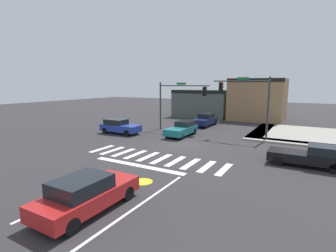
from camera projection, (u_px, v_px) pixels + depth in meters
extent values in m
plane|color=#302D30|center=(183.00, 145.00, 21.91)|extent=(120.00, 120.00, 0.00)
cube|color=silver|center=(102.00, 149.00, 20.54)|extent=(0.44, 2.57, 0.01)
cube|color=silver|center=(113.00, 151.00, 19.99)|extent=(0.44, 2.57, 0.01)
cube|color=silver|center=(124.00, 152.00, 19.44)|extent=(0.44, 2.57, 0.01)
cube|color=silver|center=(136.00, 154.00, 18.88)|extent=(0.44, 2.57, 0.01)
cube|color=silver|center=(148.00, 157.00, 18.33)|extent=(0.44, 2.57, 0.01)
cube|color=silver|center=(161.00, 159.00, 17.78)|extent=(0.44, 2.57, 0.01)
cube|color=silver|center=(176.00, 161.00, 17.23)|extent=(0.44, 2.57, 0.01)
cube|color=silver|center=(191.00, 164.00, 16.68)|extent=(0.44, 2.57, 0.01)
cube|color=silver|center=(207.00, 166.00, 16.13)|extent=(0.44, 2.57, 0.01)
cube|color=silver|center=(224.00, 169.00, 15.58)|extent=(0.44, 2.57, 0.01)
cube|color=white|center=(138.00, 165.00, 16.34)|extent=(6.80, 0.50, 0.01)
cube|color=white|center=(105.00, 181.00, 13.77)|extent=(0.16, 2.00, 0.01)
cube|color=white|center=(36.00, 213.00, 10.35)|extent=(0.16, 2.00, 0.01)
cylinder|color=yellow|center=(143.00, 182.00, 13.64)|extent=(1.03, 1.03, 0.01)
cylinder|color=white|center=(140.00, 181.00, 13.75)|extent=(0.17, 0.17, 0.00)
cylinder|color=white|center=(147.00, 182.00, 13.53)|extent=(0.17, 0.17, 0.00)
cube|color=white|center=(143.00, 181.00, 13.64)|extent=(0.47, 0.04, 0.00)
cube|color=#9E998E|center=(303.00, 144.00, 21.96)|extent=(10.00, 1.60, 0.15)
cube|color=#9E998E|center=(262.00, 131.00, 28.12)|extent=(1.60, 10.00, 0.15)
cube|color=#9E998E|center=(304.00, 134.00, 26.07)|extent=(10.00, 10.00, 0.15)
cube|color=#4C564C|center=(204.00, 103.00, 41.00)|extent=(8.44, 6.79, 4.28)
cube|color=black|center=(197.00, 92.00, 37.95)|extent=(8.44, 0.50, 0.50)
cube|color=#93704C|center=(258.00, 99.00, 36.74)|extent=(7.34, 6.63, 5.95)
cube|color=black|center=(255.00, 80.00, 33.63)|extent=(7.34, 0.50, 0.50)
cylinder|color=#383A3D|center=(160.00, 106.00, 29.04)|extent=(0.18, 0.18, 5.36)
cylinder|color=#383A3D|center=(184.00, 86.00, 27.22)|extent=(5.87, 0.12, 0.12)
cube|color=black|center=(205.00, 91.00, 26.13)|extent=(0.32, 0.32, 0.95)
sphere|color=red|center=(203.00, 89.00, 26.17)|extent=(0.22, 0.22, 0.22)
sphere|color=#4C330C|center=(203.00, 91.00, 26.22)|extent=(0.22, 0.22, 0.22)
sphere|color=#0C3814|center=(203.00, 94.00, 26.26)|extent=(0.22, 0.22, 0.22)
cube|color=#197233|center=(181.00, 84.00, 27.33)|extent=(1.10, 0.03, 0.24)
cylinder|color=#383A3D|center=(268.00, 109.00, 22.89)|extent=(0.18, 0.18, 5.84)
cylinder|color=#383A3D|center=(240.00, 81.00, 23.74)|extent=(5.20, 0.12, 0.12)
cube|color=black|center=(221.00, 87.00, 24.74)|extent=(0.32, 0.32, 0.95)
sphere|color=red|center=(223.00, 84.00, 24.61)|extent=(0.22, 0.22, 0.22)
sphere|color=#4C330C|center=(223.00, 87.00, 24.66)|extent=(0.22, 0.22, 0.22)
sphere|color=#0C3814|center=(222.00, 90.00, 24.71)|extent=(0.22, 0.22, 0.22)
cube|color=#197233|center=(243.00, 79.00, 23.58)|extent=(1.10, 0.03, 0.24)
cube|color=#141E4C|center=(205.00, 121.00, 31.54)|extent=(1.76, 4.44, 0.67)
cube|color=black|center=(206.00, 116.00, 31.73)|extent=(1.55, 2.03, 0.56)
cylinder|color=black|center=(207.00, 125.00, 29.92)|extent=(0.22, 0.70, 0.70)
cylinder|color=black|center=(195.00, 124.00, 30.68)|extent=(0.22, 0.70, 0.70)
cylinder|color=black|center=(215.00, 122.00, 32.51)|extent=(0.22, 0.70, 0.70)
cylinder|color=black|center=(204.00, 121.00, 33.26)|extent=(0.22, 0.70, 0.70)
cube|color=#23389E|center=(121.00, 128.00, 26.66)|extent=(4.30, 1.74, 0.67)
cube|color=black|center=(116.00, 122.00, 26.86)|extent=(2.23, 1.53, 0.55)
cylinder|color=black|center=(136.00, 131.00, 26.65)|extent=(0.65, 0.22, 0.65)
cylinder|color=black|center=(127.00, 133.00, 25.35)|extent=(0.65, 0.22, 0.65)
cylinder|color=black|center=(115.00, 128.00, 28.08)|extent=(0.65, 0.22, 0.65)
cylinder|color=black|center=(105.00, 131.00, 26.78)|extent=(0.65, 0.22, 0.65)
cube|color=black|center=(306.00, 157.00, 16.18)|extent=(4.49, 1.74, 0.57)
cube|color=black|center=(326.00, 151.00, 15.56)|extent=(1.99, 1.53, 0.57)
cylinder|color=black|center=(278.00, 161.00, 16.31)|extent=(0.61, 0.22, 0.61)
cylinder|color=black|center=(281.00, 155.00, 17.62)|extent=(0.61, 0.22, 0.61)
cylinder|color=black|center=(334.00, 169.00, 14.82)|extent=(0.61, 0.22, 0.61)
cylinder|color=black|center=(333.00, 162.00, 16.12)|extent=(0.61, 0.22, 0.61)
cube|color=#196B70|center=(181.00, 130.00, 25.39)|extent=(1.76, 4.30, 0.64)
cube|color=black|center=(186.00, 123.00, 26.22)|extent=(1.55, 2.21, 0.49)
cylinder|color=black|center=(181.00, 136.00, 23.81)|extent=(0.22, 0.64, 0.64)
cylinder|color=black|center=(167.00, 135.00, 24.56)|extent=(0.22, 0.64, 0.64)
cylinder|color=black|center=(194.00, 131.00, 26.32)|extent=(0.22, 0.64, 0.64)
cylinder|color=black|center=(181.00, 130.00, 27.07)|extent=(0.22, 0.64, 0.64)
cube|color=red|center=(88.00, 196.00, 10.47)|extent=(1.89, 4.55, 0.63)
cube|color=black|center=(81.00, 185.00, 10.09)|extent=(1.66, 2.22, 0.59)
cylinder|color=black|center=(101.00, 186.00, 12.25)|extent=(0.22, 0.65, 0.65)
cylinder|color=black|center=(128.00, 193.00, 11.43)|extent=(0.22, 0.65, 0.65)
cylinder|color=black|center=(41.00, 214.00, 9.59)|extent=(0.22, 0.65, 0.65)
cylinder|color=black|center=(71.00, 226.00, 8.78)|extent=(0.22, 0.65, 0.65)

